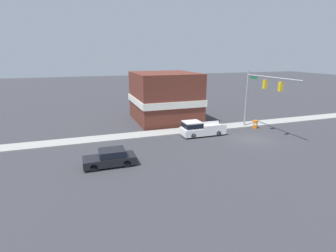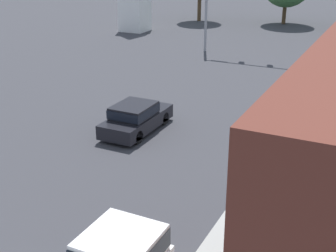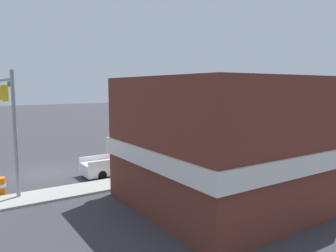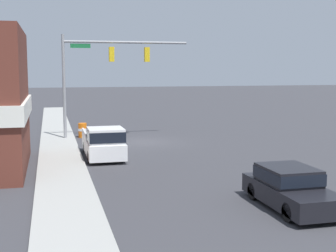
% 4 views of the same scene
% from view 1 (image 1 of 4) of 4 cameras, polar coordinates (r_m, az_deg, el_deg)
% --- Properties ---
extents(ground_plane, '(200.00, 200.00, 0.00)m').
position_cam_1_polar(ground_plane, '(31.81, 17.90, -2.78)').
color(ground_plane, '#38383D').
extents(sidewalk_curb, '(2.40, 60.00, 0.14)m').
position_cam_1_polar(sidewalk_curb, '(36.29, 12.60, -0.08)').
color(sidewalk_curb, '#9E9E99').
rests_on(sidewalk_curb, ground).
extents(near_signal_assembly, '(9.07, 0.49, 7.43)m').
position_cam_1_polar(near_signal_assembly, '(33.97, 19.63, 7.66)').
color(near_signal_assembly, gray).
rests_on(near_signal_assembly, ground).
extents(car_lead, '(1.89, 4.49, 1.48)m').
position_cam_1_polar(car_lead, '(23.63, -12.39, -6.67)').
color(car_lead, black).
rests_on(car_lead, ground).
extents(pickup_truck_parked, '(2.00, 5.30, 1.84)m').
position_cam_1_polar(pickup_truck_parked, '(31.59, 6.81, -0.53)').
color(pickup_truck_parked, black).
rests_on(pickup_truck_parked, ground).
extents(construction_barrel, '(0.64, 0.64, 1.07)m').
position_cam_1_polar(construction_barrel, '(36.55, 18.46, 0.37)').
color(construction_barrel, orange).
rests_on(construction_barrel, ground).
extents(corner_brick_building, '(9.83, 8.94, 6.97)m').
position_cam_1_polar(corner_brick_building, '(38.57, -0.73, 6.31)').
color(corner_brick_building, brown).
rests_on(corner_brick_building, ground).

